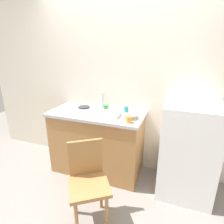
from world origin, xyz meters
The scene contains 14 objects.
ground_plane centered at (0.00, 0.00, 0.00)m, with size 8.00×8.00×0.00m, color gray.
back_wall centered at (0.00, 1.00, 1.24)m, with size 4.80×0.10×2.48m, color silver.
cabinet_base centered at (-0.29, 0.65, 0.45)m, with size 1.29×0.60×0.89m, color #A87542.
countertop centered at (-0.29, 0.65, 0.91)m, with size 1.33×0.64×0.04m, color #B7B7BC.
faucet centered at (-0.30, 0.90, 1.05)m, with size 0.02×0.02×0.22m, color #B7B7BC.
refrigerator centered at (0.94, 0.63, 0.60)m, with size 0.64×0.64×1.19m, color white.
chair centered at (-0.03, -0.17, 0.50)m, with size 0.56×0.56×0.89m.
dish_tray centered at (-0.07, 0.58, 0.96)m, with size 0.28×0.20×0.05m, color white.
terracotta_bowl centered at (0.22, 0.59, 0.96)m, with size 0.17×0.17×0.05m, color gray.
hotplate centered at (-0.55, 0.77, 0.94)m, with size 0.17×0.17×0.02m, color #2D2D2D.
cup_orange centered at (0.24, 0.44, 0.97)m, with size 0.07×0.07×0.08m, color orange.
cup_white centered at (-0.28, 0.52, 0.98)m, with size 0.06×0.06×0.08m, color white.
cup_green centered at (-0.21, 0.79, 0.97)m, with size 0.08×0.08×0.08m, color green.
cup_teal centered at (0.09, 0.81, 0.97)m, with size 0.06×0.06×0.08m, color teal.
Camera 1 is at (0.76, -1.59, 1.80)m, focal length 30.02 mm.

